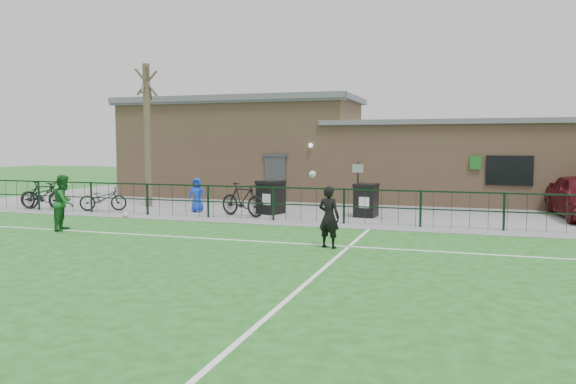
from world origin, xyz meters
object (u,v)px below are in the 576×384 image
(outfield_player, at_px, (64,203))
(ball_ground, at_px, (126,215))
(bicycle_b, at_px, (44,195))
(bicycle_a, at_px, (42,195))
(sign_post, at_px, (358,189))
(bicycle_d, at_px, (243,200))
(spectator_child, at_px, (197,195))
(bare_tree, at_px, (147,136))
(bicycle_c, at_px, (103,199))
(wheelie_bin_left, at_px, (271,198))
(wheelie_bin_right, at_px, (366,201))

(outfield_player, height_order, ball_ground, outfield_player)
(bicycle_b, bearing_deg, bicycle_a, 47.51)
(bicycle_b, bearing_deg, outfield_player, -147.38)
(sign_post, height_order, bicycle_a, sign_post)
(sign_post, height_order, bicycle_b, sign_post)
(bicycle_d, distance_m, outfield_player, 6.17)
(sign_post, relative_size, spectator_child, 1.50)
(bicycle_a, distance_m, bicycle_d, 8.77)
(bare_tree, xyz_separation_m, bicycle_c, (-0.88, -1.92, -2.50))
(wheelie_bin_left, bearing_deg, bicycle_d, -108.96)
(wheelie_bin_right, relative_size, bicycle_b, 0.60)
(bicycle_a, bearing_deg, sign_post, -84.52)
(wheelie_bin_left, relative_size, outfield_player, 0.68)
(wheelie_bin_left, xyz_separation_m, ball_ground, (-4.64, -2.61, -0.50))
(wheelie_bin_left, relative_size, ball_ground, 5.59)
(bare_tree, distance_m, bicycle_c, 3.28)
(bicycle_a, relative_size, bicycle_b, 1.11)
(wheelie_bin_left, height_order, bicycle_b, wheelie_bin_left)
(ball_ground, bearing_deg, bare_tree, 108.61)
(bare_tree, xyz_separation_m, sign_post, (9.08, -0.49, -1.98))
(bicycle_d, relative_size, outfield_player, 1.18)
(wheelie_bin_left, xyz_separation_m, bicycle_b, (-9.32, -1.42, -0.02))
(wheelie_bin_right, distance_m, spectator_child, 6.56)
(spectator_child, bearing_deg, wheelie_bin_right, -4.80)
(bicycle_c, relative_size, outfield_player, 1.05)
(wheelie_bin_left, xyz_separation_m, sign_post, (3.29, 0.28, 0.41))
(bare_tree, bearing_deg, bicycle_a, -150.57)
(spectator_child, relative_size, outfield_player, 0.77)
(bicycle_b, distance_m, outfield_player, 6.24)
(bicycle_a, bearing_deg, spectator_child, -83.70)
(spectator_child, xyz_separation_m, outfield_player, (-1.87, -5.28, 0.18))
(wheelie_bin_right, height_order, bicycle_c, wheelie_bin_right)
(bicycle_a, height_order, bicycle_c, bicycle_a)
(bare_tree, distance_m, outfield_player, 6.87)
(wheelie_bin_right, distance_m, bicycle_c, 10.38)
(bicycle_a, xyz_separation_m, bicycle_c, (2.83, 0.17, -0.07))
(bicycle_a, distance_m, spectator_child, 6.65)
(wheelie_bin_right, distance_m, ball_ground, 8.75)
(ball_ground, bearing_deg, bicycle_d, 22.03)
(wheelie_bin_right, xyz_separation_m, sign_post, (-0.33, 0.07, 0.44))
(spectator_child, height_order, outfield_player, outfield_player)
(outfield_player, bearing_deg, bicycle_b, 29.19)
(bicycle_b, bearing_deg, ball_ground, -118.56)
(bare_tree, relative_size, bicycle_b, 3.18)
(bicycle_c, xyz_separation_m, ball_ground, (2.02, -1.47, -0.39))
(sign_post, bearing_deg, bicycle_b, -172.33)
(bicycle_b, bearing_deg, spectator_child, -95.18)
(bicycle_b, bearing_deg, bicycle_d, -101.62)
(bare_tree, height_order, bicycle_a, bare_tree)
(bicycle_b, bearing_deg, bicycle_c, -98.42)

